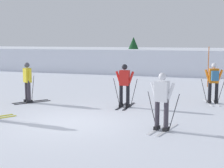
% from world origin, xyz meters
% --- Properties ---
extents(ground_plane, '(120.00, 120.00, 0.00)m').
position_xyz_m(ground_plane, '(0.00, 0.00, 0.00)').
color(ground_plane, silver).
extents(far_snow_ridge, '(80.00, 9.62, 1.90)m').
position_xyz_m(far_snow_ridge, '(0.00, 19.17, 0.95)').
color(far_snow_ridge, silver).
rests_on(far_snow_ridge, ground).
extents(skier_white, '(0.99, 1.64, 1.71)m').
position_xyz_m(skier_white, '(3.03, -0.05, 0.92)').
color(skier_white, silver).
rests_on(skier_white, ground).
extents(skier_orange, '(0.98, 1.64, 1.71)m').
position_xyz_m(skier_orange, '(4.34, 4.78, 0.96)').
color(skier_orange, silver).
rests_on(skier_orange, ground).
extents(skier_red, '(1.00, 1.60, 1.71)m').
position_xyz_m(skier_red, '(1.03, 2.90, 0.92)').
color(skier_red, black).
rests_on(skier_red, ground).
extents(skier_yellow, '(1.25, 1.50, 1.71)m').
position_xyz_m(skier_yellow, '(-3.12, 2.52, 0.92)').
color(skier_yellow, black).
rests_on(skier_yellow, ground).
extents(trail_marker_pole, '(0.04, 0.04, 2.28)m').
position_xyz_m(trail_marker_pole, '(3.91, 9.80, 1.14)').
color(trail_marker_pole, '#C65614').
rests_on(trail_marker_pole, ground).
extents(conifer_far_left, '(1.91, 1.91, 2.90)m').
position_xyz_m(conifer_far_left, '(-2.39, 17.19, 1.76)').
color(conifer_far_left, '#513823').
rests_on(conifer_far_left, ground).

